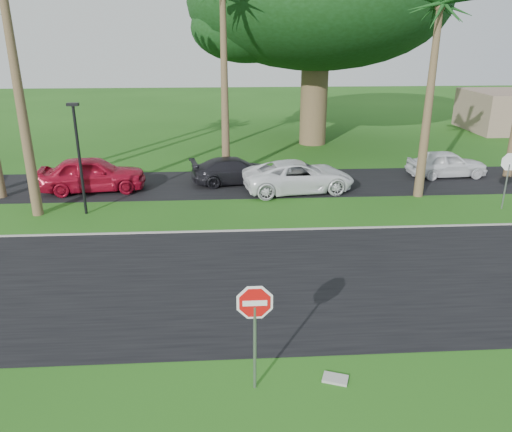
{
  "coord_description": "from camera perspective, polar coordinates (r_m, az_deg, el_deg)",
  "views": [
    {
      "loc": [
        -0.03,
        -11.87,
        7.26
      ],
      "look_at": [
        0.89,
        2.87,
        1.8
      ],
      "focal_mm": 35.0,
      "sensor_mm": 36.0,
      "label": 1
    }
  ],
  "objects": [
    {
      "name": "canopy_tree",
      "position": [
        34.44,
        7.06,
        22.96
      ],
      "size": [
        16.5,
        16.5,
        13.12
      ],
      "color": "brown",
      "rests_on": "ground"
    },
    {
      "name": "streetlight_right",
      "position": [
        21.72,
        -19.6,
        6.87
      ],
      "size": [
        0.45,
        0.25,
        4.64
      ],
      "color": "black",
      "rests_on": "ground"
    },
    {
      "name": "curb",
      "position": [
        19.32,
        -3.24,
        -1.72
      ],
      "size": [
        120.0,
        0.12,
        0.06
      ],
      "primitive_type": "cube",
      "color": "gray",
      "rests_on": "ground"
    },
    {
      "name": "parking_strip",
      "position": [
        25.42,
        -3.38,
        3.68
      ],
      "size": [
        120.0,
        5.0,
        0.02
      ],
      "primitive_type": "cube",
      "color": "black",
      "rests_on": "ground"
    },
    {
      "name": "ground",
      "position": [
        13.91,
        -2.99,
        -11.2
      ],
      "size": [
        120.0,
        120.0,
        0.0
      ],
      "primitive_type": "plane",
      "color": "#1F5014",
      "rests_on": "ground"
    },
    {
      "name": "car_dark",
      "position": [
        25.4,
        -2.4,
        5.18
      ],
      "size": [
        4.74,
        2.65,
        1.3
      ],
      "primitive_type": "imported",
      "rotation": [
        0.0,
        0.0,
        1.77
      ],
      "color": "black",
      "rests_on": "ground"
    },
    {
      "name": "stop_sign_near",
      "position": [
        10.44,
        -0.14,
        -11.4
      ],
      "size": [
        1.05,
        0.07,
        2.62
      ],
      "color": "gray",
      "rests_on": "ground"
    },
    {
      "name": "palm_right_near",
      "position": [
        23.68,
        20.29,
        21.4
      ],
      "size": [
        5.0,
        5.0,
        9.5
      ],
      "color": "brown",
      "rests_on": "ground"
    },
    {
      "name": "car_red",
      "position": [
        25.28,
        -18.16,
        4.56
      ],
      "size": [
        5.13,
        2.51,
        1.68
      ],
      "primitive_type": "imported",
      "rotation": [
        0.0,
        0.0,
        1.68
      ],
      "color": "#A60D26",
      "rests_on": "ground"
    },
    {
      "name": "stop_sign_far",
      "position": [
        23.87,
        26.91,
        4.79
      ],
      "size": [
        1.05,
        0.07,
        2.62
      ],
      "rotation": [
        0.0,
        0.0,
        3.14
      ],
      "color": "gray",
      "rests_on": "ground"
    },
    {
      "name": "utility_slab",
      "position": [
        11.77,
        9.05,
        -17.9
      ],
      "size": [
        0.64,
        0.52,
        0.06
      ],
      "primitive_type": "cube",
      "rotation": [
        0.0,
        0.0,
        -0.36
      ],
      "color": "#9F9F97",
      "rests_on": "ground"
    },
    {
      "name": "road",
      "position": [
        15.65,
        -3.09,
        -7.34
      ],
      "size": [
        120.0,
        8.0,
        0.02
      ],
      "primitive_type": "cube",
      "color": "black",
      "rests_on": "ground"
    },
    {
      "name": "car_pickup",
      "position": [
        28.39,
        20.97,
        5.58
      ],
      "size": [
        4.2,
        1.88,
        1.4
      ],
      "primitive_type": "imported",
      "rotation": [
        0.0,
        0.0,
        1.63
      ],
      "color": "white",
      "rests_on": "ground"
    },
    {
      "name": "car_minivan",
      "position": [
        24.08,
        4.9,
        4.5
      ],
      "size": [
        5.61,
        3.18,
        1.48
      ],
      "primitive_type": "imported",
      "rotation": [
        0.0,
        0.0,
        1.71
      ],
      "color": "white",
      "rests_on": "ground"
    }
  ]
}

